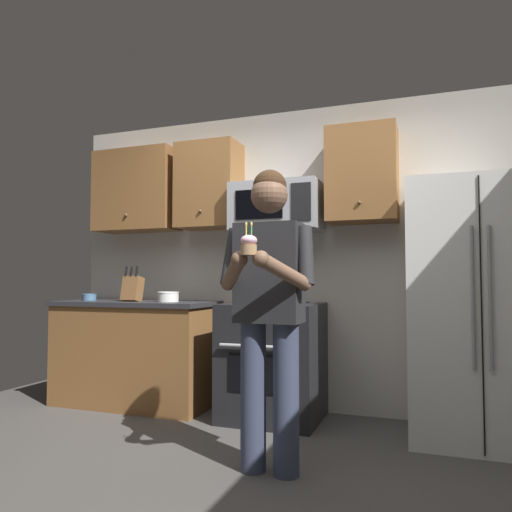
# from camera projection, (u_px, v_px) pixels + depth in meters

# --- Properties ---
(ground_plane) EXTENTS (6.00, 6.00, 0.00)m
(ground_plane) POSITION_uv_depth(u_px,v_px,m) (220.00, 492.00, 2.54)
(ground_plane) COLOR #474442
(wall_back) EXTENTS (4.40, 0.10, 2.60)m
(wall_back) POSITION_uv_depth(u_px,v_px,m) (303.00, 258.00, 4.25)
(wall_back) COLOR beige
(wall_back) RESTS_ON ground
(oven_range) EXTENTS (0.76, 0.70, 0.93)m
(oven_range) POSITION_uv_depth(u_px,v_px,m) (273.00, 361.00, 3.90)
(oven_range) COLOR black
(oven_range) RESTS_ON ground
(microwave) EXTENTS (0.74, 0.41, 0.40)m
(microwave) POSITION_uv_depth(u_px,v_px,m) (277.00, 207.00, 4.07)
(microwave) COLOR #9EA0A5
(refrigerator) EXTENTS (0.90, 0.75, 1.80)m
(refrigerator) POSITION_uv_depth(u_px,v_px,m) (477.00, 310.00, 3.37)
(refrigerator) COLOR white
(refrigerator) RESTS_ON ground
(cabinet_row_upper) EXTENTS (2.78, 0.36, 0.76)m
(cabinet_row_upper) POSITION_uv_depth(u_px,v_px,m) (217.00, 185.00, 4.33)
(cabinet_row_upper) COLOR brown
(counter_left) EXTENTS (1.44, 0.66, 0.92)m
(counter_left) POSITION_uv_depth(u_px,v_px,m) (135.00, 352.00, 4.36)
(counter_left) COLOR brown
(counter_left) RESTS_ON ground
(knife_block) EXTENTS (0.16, 0.15, 0.32)m
(knife_block) POSITION_uv_depth(u_px,v_px,m) (132.00, 289.00, 4.34)
(knife_block) COLOR brown
(knife_block) RESTS_ON counter_left
(bowl_large_white) EXTENTS (0.19, 0.19, 0.09)m
(bowl_large_white) POSITION_uv_depth(u_px,v_px,m) (168.00, 296.00, 4.24)
(bowl_large_white) COLOR white
(bowl_large_white) RESTS_ON counter_left
(bowl_small_colored) EXTENTS (0.13, 0.13, 0.06)m
(bowl_small_colored) POSITION_uv_depth(u_px,v_px,m) (89.00, 297.00, 4.52)
(bowl_small_colored) COLOR #4C7299
(bowl_small_colored) RESTS_ON counter_left
(person) EXTENTS (0.60, 0.48, 1.76)m
(person) POSITION_uv_depth(u_px,v_px,m) (269.00, 299.00, 2.83)
(person) COLOR #383F59
(person) RESTS_ON ground
(cupcake) EXTENTS (0.09, 0.09, 0.17)m
(cupcake) POSITION_uv_depth(u_px,v_px,m) (249.00, 245.00, 2.54)
(cupcake) COLOR #A87F56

